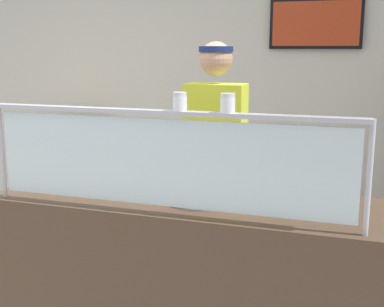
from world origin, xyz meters
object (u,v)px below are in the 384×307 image
object	(u,v)px
pizza_tray	(206,195)
pizza_server	(214,192)
pepper_flake_shaker	(228,104)
parmesan_shaker	(180,103)
pizza_box_stack	(62,132)
worker_figure	(215,161)

from	to	relation	value
pizza_tray	pizza_server	size ratio (longest dim) A/B	1.71
pizza_server	pepper_flake_shaker	size ratio (longest dim) A/B	3.27
parmesan_shaker	pizza_box_stack	bearing A→B (deg)	134.55
pizza_server	parmesan_shaker	distance (m)	0.58
pizza_server	pizza_tray	bearing A→B (deg)	164.46
pizza_server	parmesan_shaker	size ratio (longest dim) A/B	3.32
pizza_tray	pizza_box_stack	world-z (taller)	pizza_box_stack
pizza_tray	worker_figure	world-z (taller)	worker_figure
pizza_tray	pizza_server	world-z (taller)	pizza_server
pizza_server	pepper_flake_shaker	distance (m)	0.59
parmesan_shaker	pizza_box_stack	distance (m)	2.62
parmesan_shaker	worker_figure	xyz separation A→B (m)	(-0.10, 0.95, -0.47)
pizza_server	pepper_flake_shaker	bearing A→B (deg)	-57.04
pepper_flake_shaker	worker_figure	distance (m)	1.10
parmesan_shaker	pepper_flake_shaker	distance (m)	0.22
parmesan_shaker	worker_figure	world-z (taller)	worker_figure
pepper_flake_shaker	pizza_box_stack	world-z (taller)	pepper_flake_shaker
pizza_tray	pizza_box_stack	distance (m)	2.38
worker_figure	pizza_server	bearing A→B (deg)	-74.87
pizza_tray	pizza_box_stack	size ratio (longest dim) A/B	0.96
pizza_tray	pepper_flake_shaker	bearing A→B (deg)	-59.07
pizza_box_stack	pizza_tray	bearing A→B (deg)	-39.60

